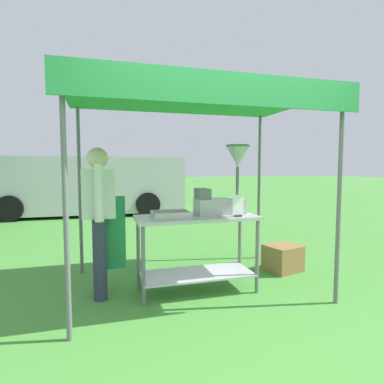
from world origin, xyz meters
The scene contains 9 objects.
ground_plane centered at (0.00, 6.00, 0.00)m, with size 70.00×70.00×0.00m, color #478E38.
stall_canopy centered at (-0.09, 1.00, 2.12)m, with size 2.78×1.90×2.21m.
donut_cart centered at (-0.09, 0.90, 0.61)m, with size 1.36×0.56×0.86m.
donut_tray centered at (-0.40, 0.84, 0.89)m, with size 0.39×0.28×0.07m.
donut_fryer centered at (0.27, 0.97, 1.16)m, with size 0.64×0.28×0.80m.
menu_sign centered at (0.33, 0.74, 0.96)m, with size 0.13×0.05×0.24m.
vendor centered at (-1.13, 1.06, 0.90)m, with size 0.46×0.53×1.61m.
supply_crate centered at (1.24, 1.26, 0.17)m, with size 0.52×0.48×0.35m.
van_silver centered at (-1.62, 7.48, 0.88)m, with size 5.74×2.18×1.69m.
Camera 1 is at (-1.10, -2.44, 1.41)m, focal length 29.62 mm.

